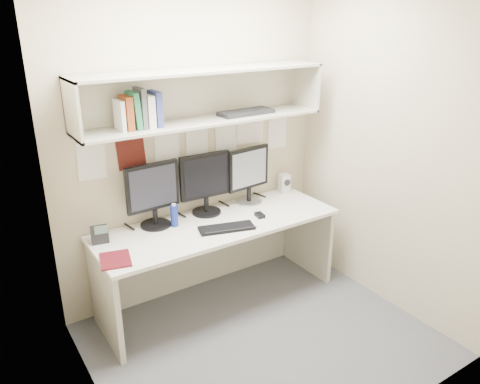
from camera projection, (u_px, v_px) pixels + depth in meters
floor at (263, 340)px, 3.53m from camera, size 2.40×2.00×0.01m
wall_back at (195, 144)px, 3.84m from camera, size 2.40×0.02×2.60m
wall_front at (388, 234)px, 2.28m from camera, size 2.40×0.02×2.60m
wall_left at (82, 219)px, 2.45m from camera, size 0.02×2.00×2.60m
wall_right at (390, 150)px, 3.67m from camera, size 0.02×2.00×2.60m
desk at (218, 262)px, 3.90m from camera, size 2.00×0.70×0.73m
overhead_hutch at (201, 95)px, 3.58m from camera, size 2.00×0.38×0.40m
pinned_papers at (195, 150)px, 3.86m from camera, size 1.92×0.01×0.48m
monitor_left at (153, 193)px, 3.62m from camera, size 0.44×0.24×0.51m
monitor_center at (205, 182)px, 3.85m from camera, size 0.44×0.24×0.52m
monitor_right at (249, 173)px, 4.08m from camera, size 0.43×0.24×0.50m
keyboard at (227, 228)px, 3.64m from camera, size 0.46×0.27×0.02m
mouse at (260, 215)px, 3.87m from camera, size 0.07×0.10×0.03m
speaker at (284, 183)px, 4.38m from camera, size 0.10×0.11×0.18m
blue_bottle at (174, 215)px, 3.67m from camera, size 0.06×0.06×0.19m
maroon_notebook at (115, 260)px, 3.18m from camera, size 0.26×0.29×0.01m
desk_phone at (100, 234)px, 3.43m from camera, size 0.14×0.13×0.15m
book_stack at (139, 111)px, 3.30m from camera, size 0.31×0.17×0.28m
hutch_tray at (246, 112)px, 3.78m from camera, size 0.47×0.19×0.03m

